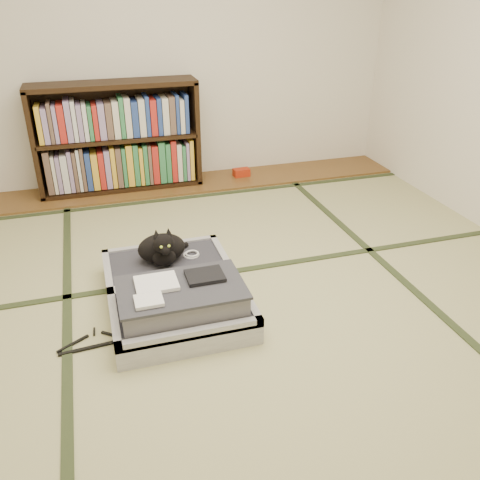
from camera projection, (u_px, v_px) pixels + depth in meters
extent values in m
plane|color=tan|center=(249.00, 307.00, 2.91)|extent=(4.50, 4.50, 0.00)
cube|color=brown|center=(182.00, 184.00, 4.60)|extent=(4.00, 0.50, 0.02)
cube|color=#AB260D|center=(241.00, 172.00, 4.76)|extent=(0.15, 0.10, 0.07)
plane|color=silver|center=(169.00, 42.00, 4.27)|extent=(4.00, 0.00, 4.00)
cube|color=#2D381E|center=(67.00, 338.00, 2.65)|extent=(0.05, 4.50, 0.01)
cube|color=#2D381E|center=(402.00, 279.00, 3.16)|extent=(0.05, 4.50, 0.01)
cube|color=#2D381E|center=(230.00, 272.00, 3.25)|extent=(4.00, 0.05, 0.01)
cube|color=#2D381E|center=(189.00, 197.00, 4.35)|extent=(4.00, 0.05, 0.01)
cube|color=black|center=(35.00, 144.00, 4.15)|extent=(0.04, 0.31, 0.88)
cube|color=black|center=(195.00, 131.00, 4.49)|extent=(0.04, 0.31, 0.88)
cube|color=black|center=(123.00, 186.00, 4.52)|extent=(1.38, 0.31, 0.04)
cube|color=black|center=(112.00, 84.00, 4.12)|extent=(1.38, 0.31, 0.04)
cube|color=black|center=(118.00, 138.00, 4.32)|extent=(1.32, 0.31, 0.03)
cube|color=black|center=(116.00, 133.00, 4.44)|extent=(1.38, 0.02, 0.88)
cube|color=gray|center=(121.00, 163.00, 4.40)|extent=(1.24, 0.22, 0.37)
cube|color=gray|center=(116.00, 116.00, 4.22)|extent=(1.24, 0.22, 0.33)
cube|color=silver|center=(183.00, 319.00, 2.70)|extent=(0.74, 0.49, 0.13)
cube|color=#2E2E36|center=(183.00, 314.00, 2.68)|extent=(0.66, 0.41, 0.10)
cube|color=silver|center=(191.00, 334.00, 2.47)|extent=(0.74, 0.04, 0.05)
cube|color=silver|center=(175.00, 286.00, 2.86)|extent=(0.74, 0.04, 0.05)
cube|color=silver|center=(114.00, 320.00, 2.57)|extent=(0.04, 0.49, 0.05)
cube|color=silver|center=(246.00, 298.00, 2.75)|extent=(0.04, 0.49, 0.05)
cube|color=silver|center=(167.00, 273.00, 3.11)|extent=(0.74, 0.49, 0.13)
cube|color=#2E2E36|center=(167.00, 269.00, 3.10)|extent=(0.66, 0.41, 0.10)
cube|color=silver|center=(173.00, 283.00, 2.89)|extent=(0.74, 0.04, 0.05)
cube|color=silver|center=(161.00, 247.00, 3.27)|extent=(0.74, 0.04, 0.05)
cube|color=silver|center=(108.00, 272.00, 2.99)|extent=(0.04, 0.49, 0.05)
cube|color=silver|center=(222.00, 255.00, 3.17)|extent=(0.04, 0.49, 0.05)
cylinder|color=black|center=(174.00, 284.00, 2.87)|extent=(0.66, 0.02, 0.02)
cube|color=gray|center=(182.00, 300.00, 2.64)|extent=(0.63, 0.38, 0.13)
cube|color=#34353B|center=(181.00, 288.00, 2.60)|extent=(0.65, 0.40, 0.01)
cube|color=white|center=(156.00, 283.00, 2.61)|extent=(0.22, 0.18, 0.02)
cube|color=black|center=(205.00, 276.00, 2.67)|extent=(0.20, 0.16, 0.02)
cube|color=white|center=(149.00, 301.00, 2.47)|extent=(0.14, 0.12, 0.02)
cube|color=white|center=(148.00, 354.00, 2.44)|extent=(0.06, 0.01, 0.04)
cube|color=white|center=(173.00, 351.00, 2.47)|extent=(0.05, 0.01, 0.03)
cube|color=orange|center=(240.00, 336.00, 2.55)|extent=(0.05, 0.01, 0.03)
cube|color=#197F33|center=(227.00, 336.00, 2.53)|extent=(0.04, 0.01, 0.03)
ellipsoid|color=black|center=(162.00, 248.00, 3.05)|extent=(0.29, 0.19, 0.18)
ellipsoid|color=black|center=(164.00, 257.00, 2.99)|extent=(0.14, 0.10, 0.10)
ellipsoid|color=black|center=(164.00, 243.00, 2.92)|extent=(0.12, 0.11, 0.12)
sphere|color=black|center=(165.00, 250.00, 2.88)|extent=(0.06, 0.06, 0.06)
cone|color=black|center=(156.00, 234.00, 2.90)|extent=(0.04, 0.05, 0.06)
cone|color=black|center=(169.00, 232.00, 2.92)|extent=(0.04, 0.05, 0.06)
sphere|color=#A5BF33|center=(161.00, 247.00, 2.86)|extent=(0.02, 0.02, 0.02)
sphere|color=#A5BF33|center=(169.00, 246.00, 2.87)|extent=(0.02, 0.02, 0.02)
cylinder|color=black|center=(176.00, 249.00, 3.18)|extent=(0.17, 0.10, 0.03)
torus|color=white|center=(191.00, 255.00, 3.15)|extent=(0.10, 0.10, 0.01)
torus|color=white|center=(192.00, 254.00, 3.14)|extent=(0.09, 0.09, 0.01)
cube|color=black|center=(95.00, 346.00, 2.58)|extent=(0.36, 0.05, 0.01)
cube|color=black|center=(73.00, 344.00, 2.60)|extent=(0.16, 0.11, 0.01)
cube|color=black|center=(116.00, 336.00, 2.66)|extent=(0.15, 0.12, 0.01)
cylinder|color=black|center=(94.00, 332.00, 2.69)|extent=(0.01, 0.06, 0.01)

